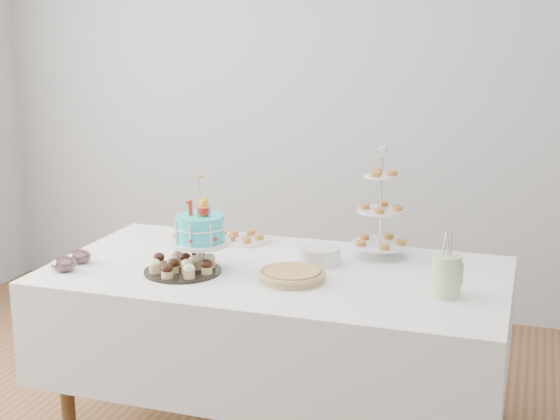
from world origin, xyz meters
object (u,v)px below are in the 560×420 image
(jam_bowl_a, at_px, (64,264))
(birthday_cake, at_px, (201,244))
(pastry_plate, at_px, (244,238))
(jam_bowl_b, at_px, (79,257))
(pie, at_px, (292,275))
(tiered_stand, at_px, (381,211))
(table, at_px, (277,320))
(utensil_pitcher, at_px, (447,274))
(plate_stack, at_px, (319,255))
(cupcake_tray, at_px, (183,264))

(jam_bowl_a, bearing_deg, birthday_cake, 21.62)
(pastry_plate, relative_size, jam_bowl_b, 2.46)
(pie, height_order, pastry_plate, pie)
(pie, xyz_separation_m, jam_bowl_b, (-0.95, -0.06, 0.00))
(pie, xyz_separation_m, tiered_stand, (0.27, 0.45, 0.18))
(table, relative_size, jam_bowl_b, 19.04)
(pie, bearing_deg, utensil_pitcher, 0.32)
(pie, height_order, plate_stack, plate_stack)
(jam_bowl_a, xyz_separation_m, utensil_pitcher, (1.56, 0.18, 0.06))
(jam_bowl_a, bearing_deg, pie, 10.70)
(pastry_plate, bearing_deg, table, -51.90)
(cupcake_tray, relative_size, jam_bowl_a, 3.01)
(pastry_plate, bearing_deg, pie, -51.11)
(jam_bowl_b, bearing_deg, table, 12.38)
(pastry_plate, bearing_deg, plate_stack, -27.60)
(jam_bowl_a, bearing_deg, table, 19.78)
(tiered_stand, xyz_separation_m, jam_bowl_b, (-1.21, -0.51, -0.18))
(birthday_cake, height_order, plate_stack, birthday_cake)
(pie, distance_m, pastry_plate, 0.63)
(plate_stack, bearing_deg, jam_bowl_a, -155.84)
(jam_bowl_a, relative_size, jam_bowl_b, 1.07)
(pie, height_order, utensil_pitcher, utensil_pitcher)
(table, distance_m, cupcake_tray, 0.47)
(plate_stack, xyz_separation_m, pastry_plate, (-0.43, 0.23, -0.02))
(tiered_stand, distance_m, jam_bowl_a, 1.38)
(pie, bearing_deg, table, 131.16)
(birthday_cake, bearing_deg, table, 14.70)
(tiered_stand, distance_m, jam_bowl_b, 1.33)
(tiered_stand, bearing_deg, cupcake_tray, -146.23)
(birthday_cake, height_order, jam_bowl_a, birthday_cake)
(birthday_cake, xyz_separation_m, jam_bowl_b, (-0.53, -0.09, -0.08))
(table, bearing_deg, jam_bowl_a, -160.22)
(utensil_pitcher, bearing_deg, cupcake_tray, 179.05)
(cupcake_tray, xyz_separation_m, plate_stack, (0.50, 0.30, 0.00))
(plate_stack, xyz_separation_m, jam_bowl_a, (-0.99, -0.44, -0.01))
(plate_stack, height_order, pastry_plate, plate_stack)
(pie, xyz_separation_m, jam_bowl_a, (-0.95, -0.18, 0.01))
(pie, height_order, jam_bowl_a, jam_bowl_a)
(birthday_cake, xyz_separation_m, pie, (0.41, -0.03, -0.08))
(pastry_plate, bearing_deg, jam_bowl_a, -129.59)
(table, bearing_deg, pastry_plate, 128.10)
(pie, relative_size, pastry_plate, 1.11)
(birthday_cake, bearing_deg, utensil_pitcher, -3.38)
(tiered_stand, height_order, pastry_plate, tiered_stand)
(cupcake_tray, distance_m, jam_bowl_b, 0.48)
(jam_bowl_b, bearing_deg, birthday_cake, 9.96)
(plate_stack, distance_m, jam_bowl_a, 1.08)
(table, distance_m, plate_stack, 0.33)
(pie, bearing_deg, tiered_stand, 59.27)
(jam_bowl_b, bearing_deg, pastry_plate, 44.90)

